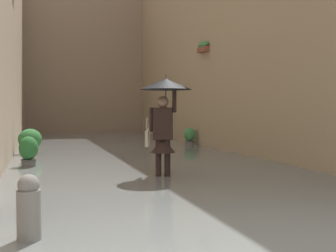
# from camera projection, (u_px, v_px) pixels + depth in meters

# --- Properties ---
(ground_plane) EXTENTS (60.00, 60.00, 0.00)m
(ground_plane) POSITION_uv_depth(u_px,v_px,m) (120.00, 154.00, 12.97)
(ground_plane) COLOR slate
(flood_water) EXTENTS (7.25, 25.30, 0.12)m
(flood_water) POSITION_uv_depth(u_px,v_px,m) (120.00, 152.00, 12.96)
(flood_water) COLOR slate
(flood_water) RESTS_ON ground_plane
(building_facade_left) EXTENTS (2.04, 23.30, 10.28)m
(building_facade_left) POSITION_uv_depth(u_px,v_px,m) (235.00, 5.00, 14.02)
(building_facade_left) COLOR tan
(building_facade_left) RESTS_ON ground_plane
(building_facade_far) EXTENTS (10.05, 1.80, 8.64)m
(building_facade_far) POSITION_uv_depth(u_px,v_px,m) (84.00, 59.00, 22.81)
(building_facade_far) COLOR gray
(building_facade_far) RESTS_ON ground_plane
(person_wading) EXTENTS (1.03, 1.03, 2.14)m
(person_wading) POSITION_uv_depth(u_px,v_px,m) (164.00, 107.00, 7.95)
(person_wading) COLOR black
(person_wading) RESTS_ON ground_plane
(potted_plant_near_right) EXTENTS (0.44, 0.44, 0.82)m
(potted_plant_near_right) POSITION_uv_depth(u_px,v_px,m) (29.00, 152.00, 9.35)
(potted_plant_near_right) COLOR #66605B
(potted_plant_near_right) RESTS_ON ground_plane
(potted_plant_mid_left) EXTENTS (0.44, 0.44, 0.76)m
(potted_plant_mid_left) POSITION_uv_depth(u_px,v_px,m) (190.00, 137.00, 15.10)
(potted_plant_mid_left) COLOR #66605B
(potted_plant_mid_left) RESTS_ON ground_plane
(potted_plant_mid_right) EXTENTS (0.68, 0.68, 0.88)m
(potted_plant_mid_right) POSITION_uv_depth(u_px,v_px,m) (30.00, 141.00, 11.97)
(potted_plant_mid_right) COLOR #9E563D
(potted_plant_mid_right) RESTS_ON ground_plane
(mooring_bollard) EXTENTS (0.24, 0.24, 0.80)m
(mooring_bollard) POSITION_uv_depth(u_px,v_px,m) (29.00, 213.00, 4.09)
(mooring_bollard) COLOR gray
(mooring_bollard) RESTS_ON ground_plane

